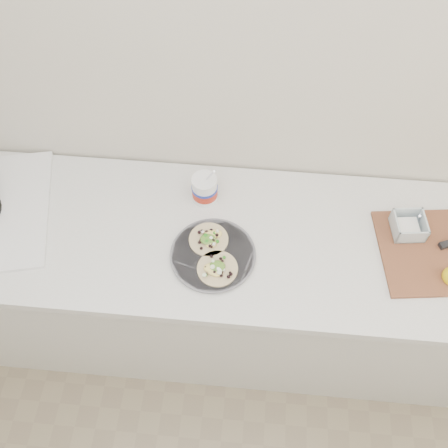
{
  "coord_description": "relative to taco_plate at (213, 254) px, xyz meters",
  "views": [
    {
      "loc": [
        0.15,
        0.46,
        2.44
      ],
      "look_at": [
        0.06,
        1.43,
        0.96
      ],
      "focal_mm": 40.0,
      "sensor_mm": 36.0,
      "label": 1
    }
  ],
  "objects": [
    {
      "name": "cutboard",
      "position": [
        0.83,
        0.11,
        0.0
      ],
      "size": [
        0.54,
        0.41,
        0.08
      ],
      "rotation": [
        0.0,
        0.0,
        0.12
      ],
      "color": "brown",
      "rests_on": "counter"
    },
    {
      "name": "counter",
      "position": [
        -0.03,
        0.1,
        -0.47
      ],
      "size": [
        2.44,
        0.66,
        0.9
      ],
      "color": "silver",
      "rests_on": "ground"
    },
    {
      "name": "taco_plate",
      "position": [
        0.0,
        0.0,
        0.0
      ],
      "size": [
        0.3,
        0.3,
        0.04
      ],
      "rotation": [
        0.0,
        0.0,
        0.09
      ],
      "color": "#5C5B62",
      "rests_on": "counter"
    },
    {
      "name": "tub",
      "position": [
        -0.05,
        0.25,
        0.05
      ],
      "size": [
        0.1,
        0.1,
        0.22
      ],
      "rotation": [
        0.0,
        0.0,
        -0.36
      ],
      "color": "white",
      "rests_on": "counter"
    }
  ]
}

